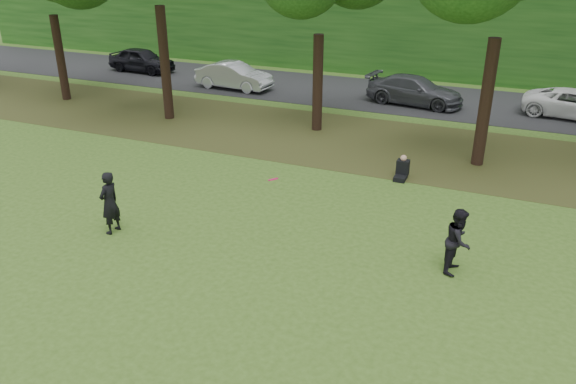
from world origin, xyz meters
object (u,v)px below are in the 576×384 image
object	(u,v)px
player_right	(458,241)
player_left	(110,203)
seated_person	(402,170)
frisbee	(273,179)

from	to	relation	value
player_right	player_left	bearing A→B (deg)	106.51
player_left	seated_person	world-z (taller)	player_left
seated_person	player_right	bearing A→B (deg)	-64.71
seated_person	frisbee	bearing A→B (deg)	-109.11
player_right	seated_person	distance (m)	6.11
player_right	seated_person	xyz separation A→B (m)	(-2.60, 5.50, -0.54)
frisbee	seated_person	xyz separation A→B (m)	(2.12, 6.15, -1.65)
player_left	seated_person	size ratio (longest dim) A/B	2.21
player_left	frisbee	world-z (taller)	frisbee
player_left	player_right	bearing A→B (deg)	103.20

